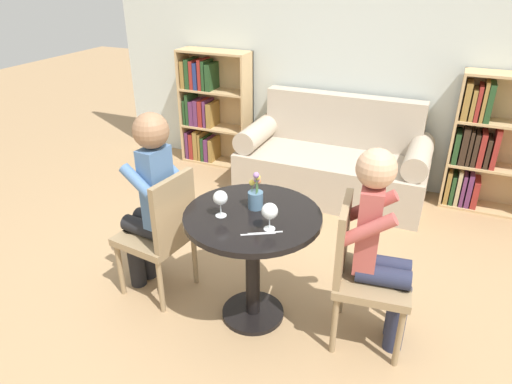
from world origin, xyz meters
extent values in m
plane|color=tan|center=(0.00, 0.00, 0.00)|extent=(16.00, 16.00, 0.00)
cube|color=silver|center=(0.00, 2.36, 1.35)|extent=(5.20, 0.05, 2.70)
cylinder|color=black|center=(0.00, 0.00, 0.74)|extent=(0.81, 0.81, 0.03)
cylinder|color=black|center=(0.00, 0.00, 0.37)|extent=(0.09, 0.09, 0.69)
cylinder|color=black|center=(0.00, 0.00, 0.01)|extent=(0.40, 0.40, 0.03)
cube|color=#B7A893|center=(0.00, 1.88, 0.21)|extent=(1.76, 0.80, 0.42)
cube|color=#B7A893|center=(0.00, 2.20, 0.67)|extent=(1.54, 0.16, 0.50)
cylinder|color=#B7A893|center=(-0.77, 1.88, 0.53)|extent=(0.22, 0.72, 0.22)
cylinder|color=#B7A893|center=(0.77, 1.88, 0.53)|extent=(0.22, 0.72, 0.22)
cube|color=tan|center=(-1.40, 2.30, 0.62)|extent=(0.78, 0.02, 1.24)
cube|color=tan|center=(-1.77, 2.17, 0.62)|extent=(0.02, 0.28, 1.24)
cube|color=tan|center=(-1.02, 2.17, 0.62)|extent=(0.02, 0.28, 1.24)
cube|color=tan|center=(-1.40, 2.17, 0.01)|extent=(0.74, 0.28, 0.02)
cube|color=tan|center=(-1.40, 2.17, 0.42)|extent=(0.74, 0.28, 0.02)
cube|color=tan|center=(-1.40, 2.17, 0.82)|extent=(0.74, 0.28, 0.02)
cube|color=tan|center=(-1.40, 2.17, 1.23)|extent=(0.74, 0.28, 0.02)
cube|color=#602D5B|center=(-1.73, 2.16, 0.18)|extent=(0.04, 0.23, 0.31)
cube|color=maroon|center=(-1.68, 2.16, 0.17)|extent=(0.05, 0.23, 0.29)
cube|color=olive|center=(-1.62, 2.16, 0.19)|extent=(0.05, 0.23, 0.33)
cube|color=olive|center=(-1.57, 2.16, 0.18)|extent=(0.03, 0.23, 0.31)
cube|color=#234723|center=(-1.53, 2.16, 0.16)|extent=(0.03, 0.23, 0.27)
cube|color=#602D5B|center=(-1.49, 2.16, 0.15)|extent=(0.05, 0.23, 0.26)
cube|color=olive|center=(-1.43, 2.16, 0.15)|extent=(0.04, 0.23, 0.26)
cube|color=#234723|center=(-1.74, 2.16, 0.56)|extent=(0.03, 0.23, 0.27)
cube|color=#234723|center=(-1.70, 2.16, 0.60)|extent=(0.04, 0.23, 0.34)
cube|color=#602D5B|center=(-1.65, 2.16, 0.56)|extent=(0.05, 0.23, 0.27)
cube|color=#602D5B|center=(-1.59, 2.16, 0.57)|extent=(0.05, 0.23, 0.28)
cube|color=maroon|center=(-1.54, 2.16, 0.57)|extent=(0.05, 0.23, 0.28)
cube|color=#602D5B|center=(-1.48, 2.16, 0.57)|extent=(0.03, 0.23, 0.29)
cube|color=olive|center=(-1.43, 2.16, 0.56)|extent=(0.05, 0.23, 0.26)
cube|color=olive|center=(-1.73, 2.16, 0.98)|extent=(0.05, 0.23, 0.29)
cube|color=#234723|center=(-1.67, 2.16, 0.99)|extent=(0.05, 0.23, 0.31)
cube|color=maroon|center=(-1.62, 2.16, 0.98)|extent=(0.04, 0.23, 0.30)
cube|color=navy|center=(-1.57, 2.16, 0.98)|extent=(0.04, 0.23, 0.28)
cube|color=maroon|center=(-1.52, 2.16, 0.99)|extent=(0.04, 0.23, 0.32)
cube|color=#234723|center=(-1.48, 2.16, 0.99)|extent=(0.03, 0.23, 0.31)
cube|color=#234723|center=(-1.42, 2.16, 0.97)|extent=(0.05, 0.23, 0.28)
cube|color=tan|center=(1.40, 2.30, 0.62)|extent=(0.78, 0.02, 1.24)
cube|color=tan|center=(1.02, 2.17, 0.62)|extent=(0.02, 0.28, 1.24)
cube|color=tan|center=(1.40, 2.17, 0.01)|extent=(0.74, 0.28, 0.02)
cube|color=tan|center=(1.40, 2.17, 0.42)|extent=(0.74, 0.28, 0.02)
cube|color=tan|center=(1.40, 2.17, 0.82)|extent=(0.74, 0.28, 0.02)
cube|color=olive|center=(1.06, 2.16, 0.18)|extent=(0.04, 0.23, 0.32)
cube|color=#234723|center=(1.11, 2.16, 0.16)|extent=(0.03, 0.23, 0.28)
cube|color=tan|center=(1.15, 2.16, 0.19)|extent=(0.03, 0.23, 0.34)
cube|color=#602D5B|center=(1.20, 2.16, 0.17)|extent=(0.03, 0.23, 0.30)
cube|color=#602D5B|center=(1.25, 2.16, 0.18)|extent=(0.04, 0.23, 0.32)
cube|color=maroon|center=(1.30, 2.16, 0.15)|extent=(0.05, 0.23, 0.26)
cube|color=#234723|center=(1.06, 2.16, 0.57)|extent=(0.04, 0.23, 0.28)
cube|color=#332319|center=(1.13, 2.16, 0.60)|extent=(0.05, 0.23, 0.34)
cube|color=#332319|center=(1.18, 2.16, 0.59)|extent=(0.03, 0.23, 0.32)
cube|color=#332319|center=(1.22, 2.16, 0.58)|extent=(0.04, 0.23, 0.30)
cube|color=maroon|center=(1.27, 2.16, 0.58)|extent=(0.05, 0.23, 0.31)
cube|color=#332319|center=(1.32, 2.16, 0.56)|extent=(0.03, 0.23, 0.26)
cube|color=maroon|center=(1.37, 2.16, 0.61)|extent=(0.04, 0.23, 0.35)
cube|color=olive|center=(1.07, 2.16, 1.00)|extent=(0.05, 0.23, 0.32)
cube|color=olive|center=(1.12, 2.16, 0.97)|extent=(0.03, 0.23, 0.27)
cube|color=maroon|center=(1.16, 2.16, 0.99)|extent=(0.03, 0.23, 0.30)
cube|color=olive|center=(1.20, 2.16, 1.01)|extent=(0.03, 0.23, 0.34)
cube|color=#234723|center=(1.25, 2.16, 1.00)|extent=(0.05, 0.23, 0.33)
cylinder|color=#937A56|center=(-0.87, 0.19, 0.20)|extent=(0.04, 0.04, 0.40)
cylinder|color=#937A56|center=(-0.91, -0.16, 0.20)|extent=(0.04, 0.04, 0.40)
cylinder|color=#937A56|center=(-0.51, 0.15, 0.20)|extent=(0.04, 0.04, 0.40)
cylinder|color=#937A56|center=(-0.56, -0.20, 0.20)|extent=(0.04, 0.04, 0.40)
cube|color=#937A56|center=(-0.71, -0.01, 0.42)|extent=(0.47, 0.47, 0.05)
cube|color=#937A56|center=(-0.52, -0.03, 0.68)|extent=(0.09, 0.38, 0.45)
cylinder|color=#937A56|center=(0.91, -0.06, 0.20)|extent=(0.04, 0.04, 0.40)
cylinder|color=#937A56|center=(0.87, 0.29, 0.20)|extent=(0.04, 0.04, 0.40)
cylinder|color=#937A56|center=(0.55, -0.10, 0.20)|extent=(0.04, 0.04, 0.40)
cylinder|color=#937A56|center=(0.51, 0.25, 0.20)|extent=(0.04, 0.04, 0.40)
cube|color=#937A56|center=(0.71, 0.10, 0.42)|extent=(0.47, 0.47, 0.05)
cube|color=#937A56|center=(0.52, 0.07, 0.68)|extent=(0.09, 0.38, 0.45)
cylinder|color=black|center=(-0.86, 0.08, 0.23)|extent=(0.11, 0.11, 0.45)
cylinder|color=black|center=(-0.88, -0.03, 0.23)|extent=(0.11, 0.11, 0.45)
cylinder|color=black|center=(-0.75, 0.06, 0.50)|extent=(0.31, 0.15, 0.11)
cylinder|color=black|center=(-0.77, -0.05, 0.50)|extent=(0.31, 0.15, 0.11)
cube|color=#4C709E|center=(-0.65, -0.01, 0.78)|extent=(0.14, 0.21, 0.56)
cylinder|color=#4C709E|center=(-0.63, 0.13, 0.87)|extent=(0.29, 0.11, 0.23)
cylinder|color=#4C709E|center=(-0.67, -0.14, 0.87)|extent=(0.29, 0.11, 0.23)
sphere|color=#936B4C|center=(-0.65, -0.01, 1.17)|extent=(0.22, 0.22, 0.22)
cylinder|color=#282D47|center=(0.88, 0.07, 0.23)|extent=(0.11, 0.11, 0.45)
cylinder|color=#282D47|center=(0.86, 0.18, 0.23)|extent=(0.11, 0.11, 0.45)
cylinder|color=#282D47|center=(0.77, 0.05, 0.50)|extent=(0.31, 0.15, 0.11)
cylinder|color=#282D47|center=(0.75, 0.16, 0.50)|extent=(0.31, 0.15, 0.11)
cube|color=#B2514C|center=(0.65, 0.10, 0.76)|extent=(0.14, 0.21, 0.51)
cylinder|color=#B2514C|center=(0.67, -0.04, 0.83)|extent=(0.29, 0.10, 0.23)
cylinder|color=#B2514C|center=(0.63, 0.23, 0.83)|extent=(0.29, 0.10, 0.23)
sphere|color=tan|center=(0.65, 0.10, 1.12)|extent=(0.21, 0.21, 0.21)
cylinder|color=white|center=(-0.16, -0.09, 0.75)|extent=(0.06, 0.06, 0.00)
cylinder|color=white|center=(-0.16, -0.09, 0.80)|extent=(0.01, 0.01, 0.08)
sphere|color=white|center=(-0.16, -0.09, 0.87)|extent=(0.08, 0.08, 0.08)
sphere|color=beige|center=(-0.16, -0.09, 0.86)|extent=(0.06, 0.06, 0.06)
cylinder|color=white|center=(0.15, -0.12, 0.75)|extent=(0.06, 0.06, 0.00)
cylinder|color=white|center=(0.15, -0.12, 0.79)|extent=(0.01, 0.01, 0.07)
sphere|color=white|center=(0.15, -0.12, 0.87)|extent=(0.09, 0.09, 0.09)
sphere|color=maroon|center=(0.15, -0.12, 0.85)|extent=(0.07, 0.07, 0.07)
cylinder|color=slate|center=(-0.01, 0.07, 0.81)|extent=(0.09, 0.09, 0.10)
cylinder|color=#4C7A42|center=(-0.01, 0.09, 0.89)|extent=(0.01, 0.01, 0.07)
sphere|color=#E07F4C|center=(-0.01, 0.09, 0.92)|extent=(0.04, 0.04, 0.04)
cylinder|color=#4C7A42|center=(-0.01, 0.08, 0.90)|extent=(0.01, 0.01, 0.08)
sphere|color=#9E70B2|center=(-0.01, 0.08, 0.94)|extent=(0.04, 0.04, 0.04)
cylinder|color=#4C7A42|center=(0.00, 0.07, 0.91)|extent=(0.01, 0.01, 0.10)
sphere|color=#EACC4C|center=(0.00, 0.07, 0.96)|extent=(0.04, 0.04, 0.04)
cylinder|color=#4C7A42|center=(0.00, 0.05, 0.92)|extent=(0.01, 0.01, 0.12)
sphere|color=#9E70B2|center=(0.00, 0.05, 0.98)|extent=(0.04, 0.04, 0.04)
cylinder|color=#4C7A42|center=(-0.03, 0.07, 0.89)|extent=(0.01, 0.01, 0.06)
sphere|color=#EACC4C|center=(-0.03, 0.07, 0.92)|extent=(0.04, 0.04, 0.04)
cube|color=silver|center=(0.15, -0.16, 0.75)|extent=(0.17, 0.11, 0.00)
cube|color=silver|center=(0.12, -0.19, 0.75)|extent=(0.17, 0.10, 0.00)
camera|label=1|loc=(0.93, -2.10, 2.06)|focal=32.00mm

